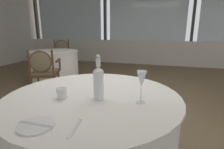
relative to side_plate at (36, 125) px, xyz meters
name	(u,v)px	position (x,y,z in m)	size (l,w,h in m)	color
ground_plane	(111,118)	(-0.05, 1.53, -0.76)	(14.66, 14.66, 0.00)	#756047
window_wall_far	(146,31)	(-0.05, 5.76, 0.40)	(9.59, 0.14, 2.92)	silver
foreground_table	(94,138)	(0.11, 0.51, -0.38)	(1.34, 1.34, 0.76)	white
side_plate	(36,125)	(0.00, 0.00, 0.00)	(0.20, 0.20, 0.01)	white
butter_knife	(36,124)	(0.00, 0.00, 0.01)	(0.21, 0.02, 0.00)	silver
dinner_fork	(75,128)	(0.21, 0.04, 0.00)	(0.18, 0.02, 0.00)	silver
water_bottle	(98,82)	(0.19, 0.44, 0.13)	(0.07, 0.07, 0.33)	white
wine_glass	(142,80)	(0.49, 0.46, 0.16)	(0.07, 0.07, 0.23)	white
water_tumbler	(62,93)	(-0.08, 0.38, 0.03)	(0.07, 0.07, 0.08)	white
background_table_1	(55,67)	(-1.85, 2.87, -0.38)	(1.12, 1.12, 0.76)	white
dining_chair_1_0	(44,69)	(-1.47, 1.97, -0.23)	(0.64, 0.60, 0.90)	brown
dining_chair_1_1	(61,53)	(-2.23, 3.78, -0.20)	(0.64, 0.60, 0.96)	brown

